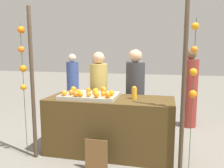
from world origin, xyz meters
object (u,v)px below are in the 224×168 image
juice_bottle (134,93)px  chalkboard_sign (96,155)px  stall_counter (110,125)px  orange_0 (78,92)px  orange_1 (88,90)px  vendor_right (135,99)px  vendor_left (99,98)px

juice_bottle → chalkboard_sign: juice_bottle is taller
stall_counter → juice_bottle: 0.66m
stall_counter → juice_bottle: (0.38, 0.02, 0.53)m
orange_0 → chalkboard_sign: 0.97m
orange_0 → orange_1: (0.08, 0.23, -0.00)m
chalkboard_sign → vendor_right: 1.33m
stall_counter → vendor_right: vendor_right is taller
stall_counter → orange_0: (-0.45, -0.18, 0.54)m
orange_1 → vendor_left: bearing=88.7°
vendor_right → stall_counter: bearing=-119.8°
orange_0 → chalkboard_sign: bearing=-46.2°
stall_counter → orange_0: bearing=-158.2°
orange_0 → orange_1: orange_0 is taller
orange_0 → chalkboard_sign: orange_0 is taller
chalkboard_sign → vendor_left: 1.34m
vendor_left → vendor_right: size_ratio=0.97×
stall_counter → orange_1: (-0.37, 0.05, 0.54)m
orange_1 → vendor_right: 0.88m
juice_bottle → orange_1: bearing=178.0°
stall_counter → chalkboard_sign: bearing=-93.7°
stall_counter → orange_0: 0.73m
vendor_left → stall_counter: bearing=-59.3°
orange_1 → juice_bottle: bearing=-2.0°
orange_0 → juice_bottle: juice_bottle is taller
stall_counter → orange_0: size_ratio=23.00×
orange_1 → chalkboard_sign: size_ratio=0.17×
orange_0 → juice_bottle: bearing=13.8°
vendor_left → orange_0: bearing=-96.9°
chalkboard_sign → stall_counter: bearing=86.3°
orange_0 → vendor_right: (0.77, 0.74, -0.23)m
stall_counter → orange_1: bearing=172.3°
orange_0 → vendor_right: bearing=43.9°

